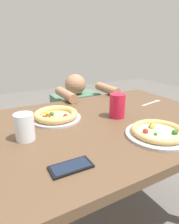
# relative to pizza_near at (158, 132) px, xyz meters

# --- Properties ---
(ground_plane) EXTENTS (8.00, 8.00, 0.00)m
(ground_plane) POSITION_rel_pizza_near_xyz_m (-0.08, 0.28, -0.77)
(ground_plane) COLOR #66605B
(dining_table) EXTENTS (1.27, 0.94, 0.75)m
(dining_table) POSITION_rel_pizza_near_xyz_m (-0.08, 0.28, -0.12)
(dining_table) COLOR brown
(dining_table) RESTS_ON ground
(pizza_near) EXTENTS (0.30, 0.30, 0.04)m
(pizza_near) POSITION_rel_pizza_near_xyz_m (0.00, 0.00, 0.00)
(pizza_near) COLOR #B7B7BC
(pizza_near) RESTS_ON dining_table
(pizza_far) EXTENTS (0.28, 0.28, 0.05)m
(pizza_far) POSITION_rel_pizza_near_xyz_m (-0.34, 0.43, 0.00)
(pizza_far) COLOR #B7B7BC
(pizza_far) RESTS_ON dining_table
(drink_cup_colored) EXTENTS (0.09, 0.09, 0.14)m
(drink_cup_colored) POSITION_rel_pizza_near_xyz_m (-0.02, 0.29, 0.05)
(drink_cup_colored) COLOR red
(drink_cup_colored) RESTS_ON dining_table
(water_cup_clear) EXTENTS (0.09, 0.09, 0.12)m
(water_cup_clear) POSITION_rel_pizza_near_xyz_m (-0.54, 0.26, 0.04)
(water_cup_clear) COLOR silver
(water_cup_clear) RESTS_ON dining_table
(fork) EXTENTS (0.20, 0.06, 0.00)m
(fork) POSITION_rel_pizza_near_xyz_m (0.36, 0.39, -0.02)
(fork) COLOR silver
(fork) RESTS_ON dining_table
(cell_phone) EXTENTS (0.15, 0.08, 0.01)m
(cell_phone) POSITION_rel_pizza_near_xyz_m (-0.45, -0.03, -0.01)
(cell_phone) COLOR black
(cell_phone) RESTS_ON dining_table
(diner_seated) EXTENTS (0.44, 0.54, 0.89)m
(diner_seated) POSITION_rel_pizza_near_xyz_m (0.06, 1.00, -0.38)
(diner_seated) COLOR #333847
(diner_seated) RESTS_ON ground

